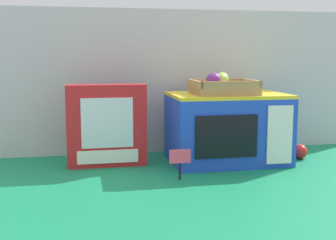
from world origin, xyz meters
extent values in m
plane|color=#147A4C|center=(0.00, 0.00, 0.00)|extent=(1.70, 1.70, 0.00)
cube|color=#B7BABF|center=(0.00, 0.23, 0.29)|extent=(1.61, 0.03, 0.58)
cube|color=blue|center=(0.13, 0.00, 0.12)|extent=(0.42, 0.29, 0.25)
cube|color=yellow|center=(0.13, 0.00, 0.25)|extent=(0.42, 0.29, 0.01)
cube|color=black|center=(0.08, -0.15, 0.12)|extent=(0.22, 0.01, 0.15)
cube|color=white|center=(0.28, -0.15, 0.12)|extent=(0.09, 0.01, 0.21)
cube|color=#A37F51|center=(0.11, -0.03, 0.27)|extent=(0.22, 0.18, 0.03)
cube|color=#A37F51|center=(0.11, -0.12, 0.30)|extent=(0.22, 0.01, 0.02)
cube|color=#A37F51|center=(0.11, 0.06, 0.30)|extent=(0.22, 0.01, 0.02)
cube|color=#A37F51|center=(0.00, -0.03, 0.30)|extent=(0.01, 0.18, 0.02)
cube|color=#A37F51|center=(0.21, -0.03, 0.30)|extent=(0.01, 0.18, 0.02)
sphere|color=#72287F|center=(0.06, -0.07, 0.31)|extent=(0.05, 0.05, 0.05)
ellipsoid|color=#9EC647|center=(0.12, 0.03, 0.31)|extent=(0.08, 0.09, 0.05)
cube|color=red|center=(-0.31, 0.02, 0.15)|extent=(0.28, 0.07, 0.30)
cube|color=silver|center=(-0.31, -0.02, 0.16)|extent=(0.18, 0.00, 0.18)
cube|color=white|center=(-0.31, -0.02, 0.04)|extent=(0.22, 0.00, 0.05)
cylinder|color=black|center=(-0.10, -0.21, 0.03)|extent=(0.01, 0.01, 0.06)
cube|color=#F44C6B|center=(-0.10, -0.22, 0.08)|extent=(0.07, 0.00, 0.05)
sphere|color=red|center=(0.43, -0.02, 0.03)|extent=(0.06, 0.06, 0.06)
camera|label=1|loc=(-0.40, -1.56, 0.40)|focal=46.99mm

